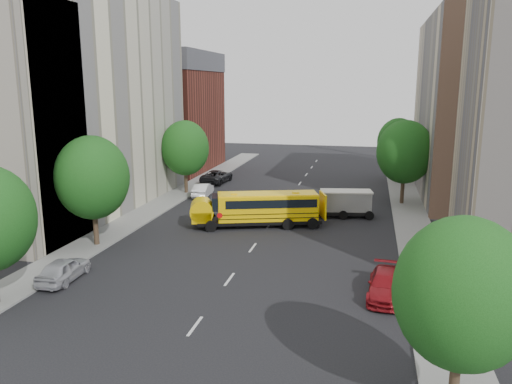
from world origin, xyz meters
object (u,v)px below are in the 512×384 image
(street_tree_3, at_px, (463,294))
(parked_car_1, at_px, (203,190))
(school_bus, at_px, (258,208))
(street_tree_1, at_px, (92,178))
(street_tree_5, at_px, (398,142))
(safari_truck, at_px, (341,203))
(parked_car_0, at_px, (64,269))
(street_tree_4, at_px, (405,152))
(parked_car_2, at_px, (217,176))
(parked_car_3, at_px, (386,285))
(street_tree_2, at_px, (185,148))

(street_tree_3, bearing_deg, parked_car_1, 122.56)
(school_bus, relative_size, parked_car_1, 2.42)
(street_tree_1, bearing_deg, street_tree_5, 53.75)
(safari_truck, relative_size, parked_car_0, 1.39)
(street_tree_4, height_order, school_bus, street_tree_4)
(street_tree_3, distance_m, street_tree_5, 44.00)
(street_tree_5, bearing_deg, street_tree_1, -126.25)
(parked_car_2, bearing_deg, school_bus, 121.39)
(street_tree_4, distance_m, parked_car_3, 22.98)
(safari_truck, height_order, parked_car_0, safari_truck)
(school_bus, bearing_deg, parked_car_3, -68.62)
(school_bus, distance_m, parked_car_1, 12.46)
(street_tree_1, height_order, safari_truck, street_tree_1)
(street_tree_4, relative_size, parked_car_1, 1.94)
(school_bus, bearing_deg, street_tree_5, 44.14)
(school_bus, xyz_separation_m, parked_car_3, (9.83, -11.91, -0.89))
(parked_car_1, bearing_deg, street_tree_1, 76.79)
(school_bus, height_order, safari_truck, school_bus)
(school_bus, distance_m, parked_car_0, 16.26)
(street_tree_5, bearing_deg, parked_car_3, -93.36)
(street_tree_1, xyz_separation_m, street_tree_5, (22.00, 30.00, -0.25))
(street_tree_5, distance_m, parked_car_0, 41.88)
(parked_car_2, bearing_deg, street_tree_2, 81.81)
(parked_car_0, relative_size, parked_car_2, 0.76)
(street_tree_1, height_order, parked_car_3, street_tree_1)
(street_tree_3, xyz_separation_m, parked_car_0, (-20.44, 7.67, -3.76))
(street_tree_2, xyz_separation_m, parked_car_3, (19.97, -22.46, -4.15))
(street_tree_5, bearing_deg, parked_car_0, -119.36)
(school_bus, bearing_deg, street_tree_1, -161.85)
(street_tree_1, relative_size, parked_car_2, 1.46)
(parked_car_3, bearing_deg, street_tree_3, -74.17)
(street_tree_1, xyz_separation_m, street_tree_3, (22.00, -14.00, -0.50))
(street_tree_4, height_order, street_tree_5, street_tree_4)
(parked_car_3, bearing_deg, safari_truck, 105.68)
(street_tree_4, bearing_deg, parked_car_2, 162.69)
(parked_car_0, bearing_deg, parked_car_2, -93.05)
(street_tree_3, relative_size, safari_truck, 1.25)
(parked_car_0, bearing_deg, street_tree_2, -89.68)
(street_tree_4, relative_size, parked_car_3, 1.73)
(school_bus, xyz_separation_m, safari_truck, (6.38, 4.56, -0.34))
(street_tree_1, height_order, street_tree_5, street_tree_1)
(street_tree_3, height_order, school_bus, street_tree_3)
(street_tree_4, bearing_deg, street_tree_3, -90.00)
(safari_truck, bearing_deg, street_tree_1, -153.57)
(street_tree_4, relative_size, parked_car_0, 1.98)
(street_tree_2, distance_m, street_tree_4, 22.00)
(parked_car_0, bearing_deg, safari_truck, -132.56)
(safari_truck, distance_m, parked_car_3, 16.84)
(safari_truck, distance_m, parked_car_1, 15.18)
(parked_car_2, relative_size, parked_car_3, 1.15)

